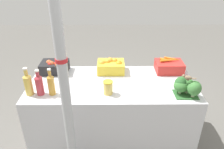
# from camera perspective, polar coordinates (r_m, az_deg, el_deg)

# --- Properties ---
(ground_plane) EXTENTS (10.00, 10.00, 0.00)m
(ground_plane) POSITION_cam_1_polar(r_m,az_deg,el_deg) (2.83, -0.00, -15.49)
(ground_plane) COLOR #605E59
(market_table) EXTENTS (1.79, 0.80, 0.76)m
(market_table) POSITION_cam_1_polar(r_m,az_deg,el_deg) (2.58, -0.00, -9.41)
(market_table) COLOR silver
(market_table) RESTS_ON ground_plane
(support_pole) EXTENTS (0.09, 0.09, 2.38)m
(support_pole) POSITION_cam_1_polar(r_m,az_deg,el_deg) (1.67, -12.67, 0.04)
(support_pole) COLOR #B7BABF
(support_pole) RESTS_ON ground_plane
(apple_crate) EXTENTS (0.31, 0.24, 0.16)m
(apple_crate) POSITION_cam_1_polar(r_m,az_deg,el_deg) (2.64, -14.65, 2.13)
(apple_crate) COLOR black
(apple_crate) RESTS_ON market_table
(orange_crate) EXTENTS (0.31, 0.24, 0.16)m
(orange_crate) POSITION_cam_1_polar(r_m,az_deg,el_deg) (2.56, -0.39, 2.28)
(orange_crate) COLOR gold
(orange_crate) RESTS_ON market_table
(carrot_crate) EXTENTS (0.31, 0.24, 0.16)m
(carrot_crate) POSITION_cam_1_polar(r_m,az_deg,el_deg) (2.66, 14.70, 2.11)
(carrot_crate) COLOR red
(carrot_crate) RESTS_ON market_table
(broccoli_pile) EXTENTS (0.24, 0.22, 0.18)m
(broccoli_pile) POSITION_cam_1_polar(r_m,az_deg,el_deg) (2.24, 18.74, -2.91)
(broccoli_pile) COLOR #2D602D
(broccoli_pile) RESTS_ON market_table
(juice_bottle_golden) EXTENTS (0.08, 0.08, 0.29)m
(juice_bottle_golden) POSITION_cam_1_polar(r_m,az_deg,el_deg) (2.26, -21.06, -2.25)
(juice_bottle_golden) COLOR gold
(juice_bottle_golden) RESTS_ON market_table
(juice_bottle_ruby) EXTENTS (0.07, 0.07, 0.27)m
(juice_bottle_ruby) POSITION_cam_1_polar(r_m,az_deg,el_deg) (2.23, -18.46, -2.46)
(juice_bottle_ruby) COLOR #B2333D
(juice_bottle_ruby) RESTS_ON market_table
(juice_bottle_amber) EXTENTS (0.07, 0.07, 0.28)m
(juice_bottle_amber) POSITION_cam_1_polar(r_m,az_deg,el_deg) (2.20, -15.62, -2.39)
(juice_bottle_amber) COLOR gold
(juice_bottle_amber) RESTS_ON market_table
(pickle_jar) EXTENTS (0.10, 0.10, 0.14)m
(pickle_jar) POSITION_cam_1_polar(r_m,az_deg,el_deg) (2.15, -1.03, -3.41)
(pickle_jar) COLOR #DBBC56
(pickle_jar) RESTS_ON market_table
(sparrow_bird) EXTENTS (0.13, 0.07, 0.05)m
(sparrow_bird) POSITION_cam_1_polar(r_m,az_deg,el_deg) (2.16, 19.15, -0.74)
(sparrow_bird) COLOR #4C3D2D
(sparrow_bird) RESTS_ON broccoli_pile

